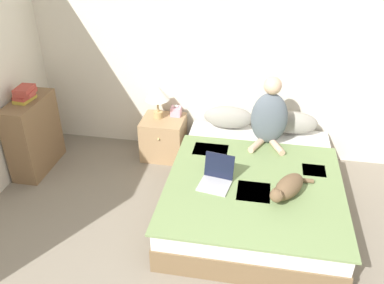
{
  "coord_description": "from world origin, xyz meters",
  "views": [
    {
      "loc": [
        0.11,
        -1.3,
        2.72
      ],
      "look_at": [
        -0.48,
        1.95,
        0.77
      ],
      "focal_mm": 38.0,
      "sensor_mm": 36.0,
      "label": 1
    }
  ],
  "objects_px": {
    "person_sitting": "(269,116)",
    "bed": "(254,190)",
    "table_lamp": "(157,94)",
    "bookshelf": "(34,135)",
    "cat_tabby": "(288,187)",
    "laptop_open": "(216,178)",
    "pillow_near": "(228,117)",
    "book_stack_top": "(25,94)",
    "pillow_far": "(292,122)",
    "nightstand": "(164,137)",
    "tissue_box": "(176,111)"
  },
  "relations": [
    {
      "from": "pillow_near",
      "to": "bookshelf",
      "type": "xyz_separation_m",
      "value": [
        -2.16,
        -0.61,
        -0.12
      ]
    },
    {
      "from": "table_lamp",
      "to": "bookshelf",
      "type": "bearing_deg",
      "value": -157.54
    },
    {
      "from": "table_lamp",
      "to": "book_stack_top",
      "type": "relative_size",
      "value": 1.61
    },
    {
      "from": "pillow_far",
      "to": "table_lamp",
      "type": "height_order",
      "value": "table_lamp"
    },
    {
      "from": "cat_tabby",
      "to": "nightstand",
      "type": "relative_size",
      "value": 1.0
    },
    {
      "from": "laptop_open",
      "to": "cat_tabby",
      "type": "bearing_deg",
      "value": 3.07
    },
    {
      "from": "laptop_open",
      "to": "tissue_box",
      "type": "distance_m",
      "value": 1.33
    },
    {
      "from": "pillow_near",
      "to": "nightstand",
      "type": "xyz_separation_m",
      "value": [
        -0.77,
        -0.09,
        -0.3
      ]
    },
    {
      "from": "tissue_box",
      "to": "bookshelf",
      "type": "height_order",
      "value": "bookshelf"
    },
    {
      "from": "bed",
      "to": "bookshelf",
      "type": "distance_m",
      "value": 2.55
    },
    {
      "from": "laptop_open",
      "to": "tissue_box",
      "type": "bearing_deg",
      "value": 128.56
    },
    {
      "from": "bed",
      "to": "nightstand",
      "type": "height_order",
      "value": "nightstand"
    },
    {
      "from": "pillow_far",
      "to": "bed",
      "type": "bearing_deg",
      "value": -111.97
    },
    {
      "from": "pillow_near",
      "to": "book_stack_top",
      "type": "bearing_deg",
      "value": -164.18
    },
    {
      "from": "laptop_open",
      "to": "nightstand",
      "type": "bearing_deg",
      "value": 136.38
    },
    {
      "from": "pillow_near",
      "to": "person_sitting",
      "type": "distance_m",
      "value": 0.57
    },
    {
      "from": "person_sitting",
      "to": "table_lamp",
      "type": "bearing_deg",
      "value": 170.61
    },
    {
      "from": "laptop_open",
      "to": "pillow_far",
      "type": "bearing_deg",
      "value": 67.26
    },
    {
      "from": "cat_tabby",
      "to": "nightstand",
      "type": "height_order",
      "value": "cat_tabby"
    },
    {
      "from": "tissue_box",
      "to": "pillow_far",
      "type": "bearing_deg",
      "value": -1.27
    },
    {
      "from": "bed",
      "to": "nightstand",
      "type": "xyz_separation_m",
      "value": [
        -1.13,
        0.81,
        0.04
      ]
    },
    {
      "from": "cat_tabby",
      "to": "laptop_open",
      "type": "height_order",
      "value": "laptop_open"
    },
    {
      "from": "laptop_open",
      "to": "tissue_box",
      "type": "relative_size",
      "value": 2.49
    },
    {
      "from": "nightstand",
      "to": "bookshelf",
      "type": "relative_size",
      "value": 0.58
    },
    {
      "from": "cat_tabby",
      "to": "table_lamp",
      "type": "height_order",
      "value": "table_lamp"
    },
    {
      "from": "pillow_near",
      "to": "book_stack_top",
      "type": "height_order",
      "value": "book_stack_top"
    },
    {
      "from": "bed",
      "to": "pillow_far",
      "type": "bearing_deg",
      "value": 68.03
    },
    {
      "from": "pillow_far",
      "to": "laptop_open",
      "type": "xyz_separation_m",
      "value": [
        -0.72,
        -1.13,
        -0.08
      ]
    },
    {
      "from": "pillow_far",
      "to": "tissue_box",
      "type": "height_order",
      "value": "pillow_far"
    },
    {
      "from": "pillow_far",
      "to": "table_lamp",
      "type": "bearing_deg",
      "value": -177.69
    },
    {
      "from": "person_sitting",
      "to": "table_lamp",
      "type": "distance_m",
      "value": 1.31
    },
    {
      "from": "table_lamp",
      "to": "book_stack_top",
      "type": "height_order",
      "value": "book_stack_top"
    },
    {
      "from": "table_lamp",
      "to": "tissue_box",
      "type": "bearing_deg",
      "value": 25.38
    },
    {
      "from": "cat_tabby",
      "to": "bookshelf",
      "type": "bearing_deg",
      "value": -71.57
    },
    {
      "from": "bed",
      "to": "person_sitting",
      "type": "distance_m",
      "value": 0.83
    },
    {
      "from": "cat_tabby",
      "to": "bookshelf",
      "type": "relative_size",
      "value": 0.58
    },
    {
      "from": "bookshelf",
      "to": "pillow_near",
      "type": "bearing_deg",
      "value": 15.81
    },
    {
      "from": "pillow_far",
      "to": "bookshelf",
      "type": "height_order",
      "value": "bookshelf"
    },
    {
      "from": "pillow_near",
      "to": "person_sitting",
      "type": "relative_size",
      "value": 0.75
    },
    {
      "from": "bed",
      "to": "pillow_near",
      "type": "xyz_separation_m",
      "value": [
        -0.36,
        0.9,
        0.34
      ]
    },
    {
      "from": "tissue_box",
      "to": "bookshelf",
      "type": "relative_size",
      "value": 0.16
    },
    {
      "from": "bed",
      "to": "cat_tabby",
      "type": "height_order",
      "value": "cat_tabby"
    },
    {
      "from": "cat_tabby",
      "to": "nightstand",
      "type": "bearing_deg",
      "value": -97.56
    },
    {
      "from": "person_sitting",
      "to": "bed",
      "type": "bearing_deg",
      "value": -98.77
    },
    {
      "from": "pillow_far",
      "to": "nightstand",
      "type": "height_order",
      "value": "pillow_far"
    },
    {
      "from": "bed",
      "to": "laptop_open",
      "type": "bearing_deg",
      "value": -147.09
    },
    {
      "from": "pillow_far",
      "to": "book_stack_top",
      "type": "distance_m",
      "value": 2.97
    },
    {
      "from": "cat_tabby",
      "to": "bed",
      "type": "bearing_deg",
      "value": -105.77
    },
    {
      "from": "bookshelf",
      "to": "cat_tabby",
      "type": "bearing_deg",
      "value": -12.03
    },
    {
      "from": "pillow_near",
      "to": "cat_tabby",
      "type": "height_order",
      "value": "pillow_near"
    }
  ]
}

